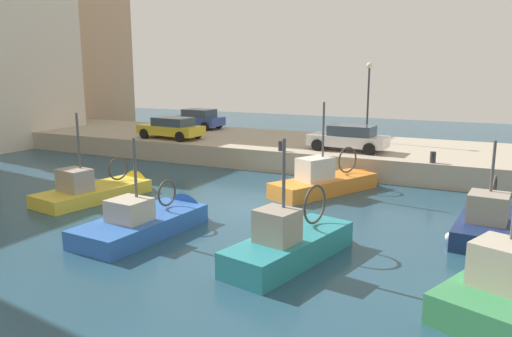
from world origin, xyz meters
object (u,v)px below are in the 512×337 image
parked_car_white (349,138)px  fishing_boat_blue (151,228)px  parked_car_blue (198,119)px  mooring_bollard_mid (433,157)px  fishing_boat_navy (488,229)px  mooring_bollard_north (281,146)px  quay_streetlamp (369,89)px  fishing_boat_orange (329,188)px  fishing_boat_yellow (102,195)px  parked_car_yellow (171,128)px  fishing_boat_teal (295,254)px

parked_car_white → fishing_boat_blue: bearing=165.5°
parked_car_blue → mooring_bollard_mid: parked_car_blue is taller
fishing_boat_navy → parked_car_blue: bearing=57.4°
mooring_bollard_north → quay_streetlamp: (5.65, -3.35, 2.98)m
mooring_bollard_north → fishing_boat_orange: bearing=-129.0°
fishing_boat_navy → parked_car_white: size_ratio=1.28×
fishing_boat_orange → parked_car_blue: fishing_boat_orange is taller
parked_car_white → quay_streetlamp: bearing=-0.1°
fishing_boat_navy → parked_car_white: (8.12, 7.41, 1.78)m
quay_streetlamp → parked_car_blue: bearing=85.2°
parked_car_white → quay_streetlamp: 4.65m
mooring_bollard_north → fishing_boat_yellow: bearing=149.8°
parked_car_white → quay_streetlamp: size_ratio=0.90×
fishing_boat_navy → mooring_bollard_mid: size_ratio=10.12×
parked_car_blue → mooring_bollard_mid: size_ratio=7.37×
fishing_boat_blue → mooring_bollard_north: 11.50m
fishing_boat_navy → fishing_boat_yellow: bearing=98.1°
parked_car_yellow → parked_car_white: 11.65m
mooring_bollard_north → fishing_boat_teal: bearing=-154.4°
parked_car_blue → fishing_boat_blue: bearing=-151.9°
fishing_boat_orange → parked_car_white: (4.85, 0.48, 1.77)m
fishing_boat_navy → mooring_bollard_mid: fishing_boat_navy is taller
mooring_bollard_mid → mooring_bollard_north: size_ratio=1.00×
fishing_boat_yellow → quay_streetlamp: bearing=-30.4°
fishing_boat_orange → quay_streetlamp: bearing=3.1°
fishing_boat_yellow → mooring_bollard_mid: 15.65m
fishing_boat_navy → parked_car_blue: 24.41m
fishing_boat_orange → quay_streetlamp: (8.74, 0.47, 4.30)m
fishing_boat_teal → mooring_bollard_north: (11.53, 5.52, 1.35)m
parked_car_white → fishing_boat_yellow: bearing=141.1°
mooring_bollard_mid → quay_streetlamp: size_ratio=0.11×
fishing_boat_yellow → mooring_bollard_north: bearing=-30.2°
mooring_bollard_mid → fishing_boat_yellow: bearing=123.5°
mooring_bollard_north → quay_streetlamp: size_ratio=0.11×
parked_car_white → parked_car_blue: bearing=69.1°
fishing_boat_teal → parked_car_blue: (18.29, 15.28, 1.82)m
fishing_boat_orange → parked_car_white: size_ratio=1.48×
fishing_boat_orange → parked_car_yellow: (4.47, 12.13, 1.76)m
fishing_boat_navy → mooring_bollard_mid: 7.06m
fishing_boat_orange → parked_car_yellow: size_ratio=1.46×
fishing_boat_blue → mooring_bollard_mid: (11.42, -8.07, 1.38)m
fishing_boat_yellow → fishing_boat_navy: (2.24, -15.75, 0.03)m
parked_car_yellow → parked_car_blue: 5.57m
fishing_boat_yellow → mooring_bollard_north: size_ratio=11.08×
fishing_boat_orange → fishing_boat_navy: bearing=-115.3°
quay_streetlamp → parked_car_yellow: bearing=110.1°
fishing_boat_yellow → mooring_bollard_mid: bearing=-56.5°
fishing_boat_navy → mooring_bollard_north: bearing=59.4°
parked_car_blue → fishing_boat_orange: bearing=-126.0°
fishing_boat_blue → quay_streetlamp: 17.95m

